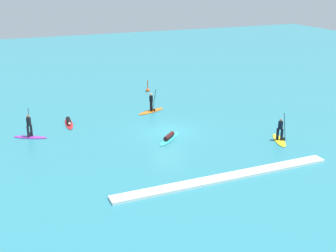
% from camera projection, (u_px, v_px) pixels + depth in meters
% --- Properties ---
extents(ground_plane, '(120.00, 120.00, 0.00)m').
position_uv_depth(ground_plane, '(168.00, 132.00, 34.53)').
color(ground_plane, teal).
rests_on(ground_plane, ground).
extents(surfer_on_teal_board, '(2.73, 2.65, 0.45)m').
position_uv_depth(surfer_on_teal_board, '(169.00, 137.00, 32.92)').
color(surfer_on_teal_board, '#33C6CC').
rests_on(surfer_on_teal_board, ground_plane).
extents(surfer_on_red_board, '(0.90, 3.16, 0.45)m').
position_uv_depth(surfer_on_red_board, '(69.00, 122.00, 36.28)').
color(surfer_on_red_board, red).
rests_on(surfer_on_red_board, ground_plane).
extents(surfer_on_yellow_board, '(1.71, 2.83, 2.28)m').
position_uv_depth(surfer_on_yellow_board, '(280.00, 135.00, 32.57)').
color(surfer_on_yellow_board, yellow).
rests_on(surfer_on_yellow_board, ground_plane).
extents(surfer_on_orange_board, '(3.04, 1.83, 2.18)m').
position_uv_depth(surfer_on_orange_board, '(151.00, 107.00, 39.47)').
color(surfer_on_orange_board, orange).
rests_on(surfer_on_orange_board, ground_plane).
extents(surfer_on_purple_board, '(2.62, 1.85, 2.27)m').
position_uv_depth(surfer_on_purple_board, '(30.00, 131.00, 33.15)').
color(surfer_on_purple_board, purple).
rests_on(surfer_on_purple_board, ground_plane).
extents(marker_buoy, '(0.42, 0.42, 1.32)m').
position_uv_depth(marker_buoy, '(148.00, 90.00, 46.33)').
color(marker_buoy, '#E55119').
rests_on(marker_buoy, ground_plane).
extents(wave_crest, '(14.73, 0.90, 0.18)m').
position_uv_depth(wave_crest, '(226.00, 178.00, 26.60)').
color(wave_crest, white).
rests_on(wave_crest, ground_plane).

